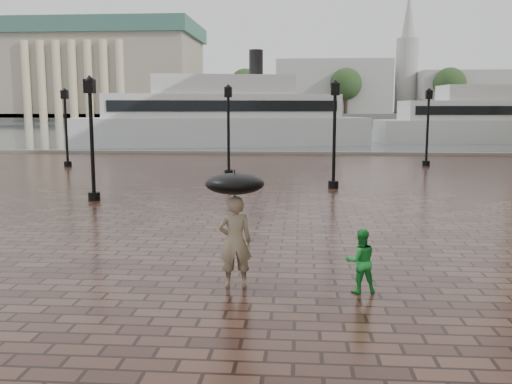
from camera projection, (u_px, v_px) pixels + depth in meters
ground at (214, 289)px, 10.73m from camera, size 300.00×300.00×0.00m
harbour_water at (292, 127)px, 101.47m from camera, size 240.00×240.00×0.00m
quay_edge at (279, 154)px, 42.29m from camera, size 80.00×0.60×0.30m
far_shore at (296, 116)px, 168.39m from camera, size 300.00×60.00×2.00m
museum at (94, 69)px, 155.61m from camera, size 57.00×32.50×26.00m
distant_skyline at (474, 86)px, 153.56m from camera, size 102.50×22.00×33.00m
far_trees at (295, 84)px, 145.47m from camera, size 188.00×8.00×13.50m
street_lamps at (236, 130)px, 27.88m from camera, size 21.44×14.44×4.40m
adult_pedestrian at (235, 242)px, 10.74m from camera, size 0.71×0.53×1.75m
child_pedestrian at (361, 261)px, 10.43m from camera, size 0.65×0.55×1.19m
ferry_near at (222, 117)px, 51.86m from camera, size 26.99×12.51×8.61m
ferry_far at (498, 119)px, 55.89m from camera, size 23.69×7.69×7.63m
umbrella at (235, 184)px, 10.58m from camera, size 1.10×1.10×1.16m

